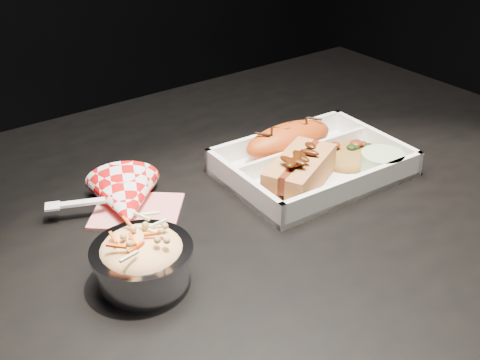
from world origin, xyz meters
The scene contains 8 objects.
dining_table centered at (0.00, 0.00, 0.66)m, with size 1.20×0.80×0.75m.
food_tray centered at (0.14, -0.01, 0.76)m, with size 0.26×0.19×0.04m.
fried_pastry centered at (0.14, 0.05, 0.78)m, with size 0.15×0.06×0.05m, color #B94512.
hotdog centered at (0.10, -0.03, 0.78)m, with size 0.14×0.11×0.06m.
fried_rice_mound centered at (0.21, -0.02, 0.77)m, with size 0.10×0.08×0.03m, color olive.
cupcake_liner centered at (0.21, -0.07, 0.77)m, with size 0.06×0.06×0.03m, color #A9C393.
foil_coleslaw_cup centered at (-0.17, -0.08, 0.78)m, with size 0.11×0.11×0.07m.
napkin_fork centered at (-0.12, 0.06, 0.77)m, with size 0.18×0.15×0.10m.
Camera 1 is at (-0.39, -0.55, 1.17)m, focal length 45.00 mm.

